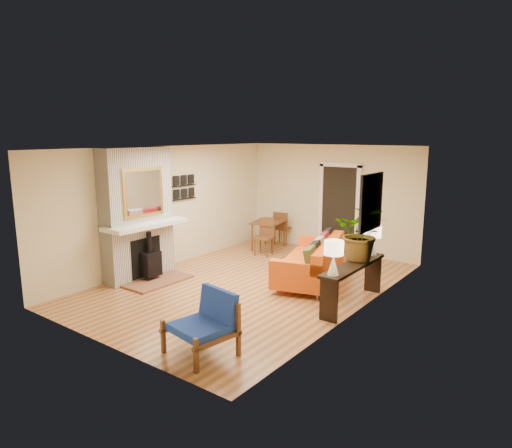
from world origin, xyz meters
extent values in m
plane|color=#CB834E|center=(0.00, 0.00, 0.00)|extent=(6.50, 6.50, 0.00)
plane|color=white|center=(0.00, 0.00, 2.60)|extent=(6.50, 6.50, 0.00)
plane|color=beige|center=(0.00, 3.25, 1.30)|extent=(4.50, 0.00, 4.50)
plane|color=beige|center=(0.00, -3.25, 1.30)|extent=(4.50, 0.00, 4.50)
plane|color=beige|center=(-2.25, 0.00, 1.30)|extent=(0.00, 6.50, 6.50)
plane|color=beige|center=(2.25, 0.00, 1.30)|extent=(0.00, 6.50, 6.50)
cube|color=black|center=(0.25, 3.22, 1.05)|extent=(0.88, 0.06, 2.10)
cube|color=white|center=(-0.24, 3.21, 1.05)|extent=(0.10, 0.08, 2.18)
cube|color=white|center=(0.74, 3.21, 1.05)|extent=(0.10, 0.08, 2.18)
cube|color=white|center=(0.25, 3.21, 2.13)|extent=(1.08, 0.08, 0.10)
cube|color=black|center=(2.22, 0.40, 1.75)|extent=(0.04, 0.85, 0.95)
cube|color=slate|center=(2.19, 0.40, 1.75)|extent=(0.01, 0.70, 0.80)
cube|color=black|center=(-2.21, 0.35, 1.42)|extent=(0.06, 0.95, 0.02)
cube|color=black|center=(-2.21, 0.35, 1.72)|extent=(0.06, 0.95, 0.02)
cube|color=white|center=(-2.04, -1.00, 1.86)|extent=(0.42, 1.50, 1.48)
cube|color=white|center=(-2.04, -1.00, 0.56)|extent=(0.42, 1.50, 1.12)
cube|color=white|center=(-1.79, -1.00, 1.12)|extent=(0.60, 1.68, 0.08)
cube|color=black|center=(-1.83, -1.00, 0.45)|extent=(0.03, 0.72, 0.78)
cube|color=brown|center=(-1.53, -1.00, 0.02)|extent=(0.75, 1.30, 0.04)
cube|color=black|center=(-1.71, -1.00, 0.34)|extent=(0.30, 0.36, 0.48)
cylinder|color=black|center=(-1.71, -1.00, 0.78)|extent=(0.10, 0.10, 0.40)
cube|color=gold|center=(-1.82, -1.00, 1.75)|extent=(0.04, 0.95, 0.95)
cube|color=silver|center=(-1.80, -1.00, 1.75)|extent=(0.01, 0.82, 0.82)
cylinder|color=silver|center=(0.72, -0.15, 0.05)|extent=(0.05, 0.05, 0.11)
cylinder|color=silver|center=(1.44, 0.06, 0.05)|extent=(0.05, 0.05, 0.11)
cylinder|color=silver|center=(0.15, 1.76, 0.05)|extent=(0.05, 0.05, 0.11)
cylinder|color=silver|center=(0.87, 1.98, 0.05)|extent=(0.05, 0.05, 0.11)
cube|color=#EF4516|center=(0.80, 0.91, 0.27)|extent=(1.58, 2.44, 0.32)
cube|color=#EF4516|center=(1.16, 1.02, 0.62)|extent=(0.86, 2.22, 0.38)
cube|color=#EF4516|center=(1.09, -0.08, 0.54)|extent=(0.98, 0.47, 0.21)
cube|color=#EF4516|center=(0.50, 1.90, 0.54)|extent=(0.98, 0.47, 0.21)
cube|color=#484E21|center=(1.26, 0.15, 0.67)|extent=(0.33, 0.47, 0.45)
cube|color=black|center=(1.14, 0.56, 0.67)|extent=(0.33, 0.47, 0.45)
cube|color=#9E9D99|center=(1.01, 0.98, 0.67)|extent=(0.33, 0.47, 0.45)
cube|color=maroon|center=(0.90, 1.34, 0.67)|extent=(0.33, 0.47, 0.45)
cube|color=black|center=(0.78, 1.75, 0.67)|extent=(0.33, 0.47, 0.45)
cylinder|color=silver|center=(0.52, 0.62, 0.03)|extent=(0.04, 0.04, 0.06)
cylinder|color=silver|center=(1.10, 0.76, 0.03)|extent=(0.04, 0.04, 0.06)
cylinder|color=silver|center=(0.38, 1.21, 0.03)|extent=(0.04, 0.04, 0.06)
cylinder|color=silver|center=(0.97, 1.34, 0.03)|extent=(0.04, 0.04, 0.06)
cube|color=#EF4516|center=(0.74, 0.98, 0.22)|extent=(0.89, 0.89, 0.32)
cube|color=brown|center=(0.86, -2.59, 0.31)|extent=(0.18, 0.77, 0.05)
cube|color=brown|center=(0.80, -2.92, 0.23)|extent=(0.06, 0.06, 0.45)
cube|color=brown|center=(0.92, -2.25, 0.36)|extent=(0.06, 0.06, 0.72)
cube|color=brown|center=(1.59, -2.71, 0.31)|extent=(0.18, 0.77, 0.05)
cube|color=brown|center=(1.53, -3.05, 0.23)|extent=(0.06, 0.06, 0.45)
cube|color=brown|center=(1.65, -2.38, 0.36)|extent=(0.06, 0.06, 0.72)
cube|color=#1E3FB8|center=(1.22, -2.65, 0.37)|extent=(0.78, 0.74, 0.10)
cube|color=#1E3FB8|center=(1.28, -2.35, 0.61)|extent=(0.70, 0.29, 0.42)
cube|color=brown|center=(-1.29, 2.45, 0.70)|extent=(0.84, 1.05, 0.04)
cylinder|color=brown|center=(-1.46, 2.00, 0.34)|extent=(0.05, 0.05, 0.68)
cylinder|color=brown|center=(-0.95, 2.11, 0.34)|extent=(0.05, 0.05, 0.68)
cylinder|color=brown|center=(-1.63, 2.79, 0.34)|extent=(0.05, 0.05, 0.68)
cylinder|color=brown|center=(-1.11, 2.90, 0.34)|extent=(0.05, 0.05, 0.68)
cube|color=brown|center=(-1.03, 1.88, 0.42)|extent=(0.47, 0.47, 0.04)
cube|color=brown|center=(-1.06, 2.06, 0.66)|extent=(0.39, 0.12, 0.43)
cylinder|color=brown|center=(-1.15, 1.69, 0.21)|extent=(0.04, 0.04, 0.41)
cylinder|color=brown|center=(-0.84, 1.76, 0.21)|extent=(0.04, 0.04, 0.41)
cylinder|color=brown|center=(-1.22, 2.00, 0.21)|extent=(0.04, 0.04, 0.41)
cylinder|color=brown|center=(-0.90, 2.07, 0.21)|extent=(0.04, 0.04, 0.41)
cube|color=brown|center=(-1.27, 3.08, 0.42)|extent=(0.47, 0.47, 0.04)
cube|color=brown|center=(-1.24, 2.89, 0.66)|extent=(0.39, 0.12, 0.43)
cylinder|color=brown|center=(-1.40, 2.89, 0.21)|extent=(0.04, 0.04, 0.41)
cylinder|color=brown|center=(-1.09, 2.95, 0.21)|extent=(0.04, 0.04, 0.41)
cylinder|color=brown|center=(-1.46, 3.20, 0.21)|extent=(0.04, 0.04, 0.41)
cylinder|color=brown|center=(-1.15, 3.26, 0.21)|extent=(0.04, 0.04, 0.41)
cube|color=black|center=(2.07, 0.15, 0.70)|extent=(0.34, 1.85, 0.05)
cube|color=black|center=(2.07, -0.70, 0.34)|extent=(0.30, 0.04, 0.68)
cube|color=black|center=(2.07, 1.00, 0.34)|extent=(0.30, 0.04, 0.68)
cone|color=white|center=(2.07, -0.59, 0.88)|extent=(0.18, 0.18, 0.30)
cylinder|color=white|center=(2.07, -0.59, 1.05)|extent=(0.03, 0.03, 0.06)
cylinder|color=#FFEABF|center=(2.07, -0.59, 1.16)|extent=(0.30, 0.30, 0.22)
cone|color=white|center=(2.07, 0.90, 0.88)|extent=(0.18, 0.18, 0.30)
cylinder|color=white|center=(2.07, 0.90, 1.05)|extent=(0.03, 0.03, 0.06)
cylinder|color=#FFEABF|center=(2.07, 0.90, 1.16)|extent=(0.30, 0.30, 0.22)
imported|color=#1E5919|center=(2.06, 0.45, 1.20)|extent=(1.02, 0.94, 0.95)
camera|label=1|loc=(5.15, -6.68, 2.86)|focal=32.00mm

